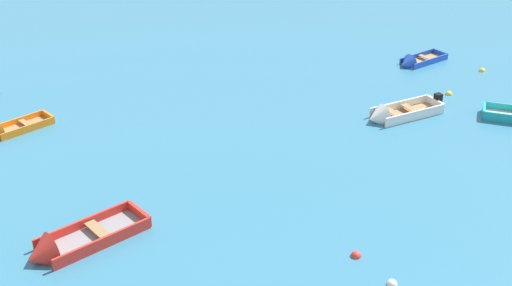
% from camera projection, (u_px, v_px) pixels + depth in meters
% --- Properties ---
extents(rowboat_blue_midfield_left, '(3.37, 2.37, 1.01)m').
position_uv_depth(rowboat_blue_midfield_left, '(414.00, 62.00, 38.40)').
color(rowboat_blue_midfield_left, '#99754C').
rests_on(rowboat_blue_midfield_left, ground_plane).
extents(rowboat_orange_far_right, '(3.06, 2.52, 0.99)m').
position_uv_depth(rowboat_orange_far_right, '(7.00, 131.00, 30.91)').
color(rowboat_orange_far_right, '#99754C').
rests_on(rowboat_orange_far_right, ground_plane).
extents(rowboat_white_foreground_center, '(4.24, 2.35, 1.18)m').
position_uv_depth(rowboat_white_foreground_center, '(392.00, 115.00, 32.25)').
color(rowboat_white_foreground_center, '#99754C').
rests_on(rowboat_white_foreground_center, ground_plane).
extents(rowboat_red_near_left, '(4.45, 3.45, 1.37)m').
position_uv_depth(rowboat_red_near_left, '(62.00, 248.00, 23.12)').
color(rowboat_red_near_left, gray).
rests_on(rowboat_red_near_left, ground_plane).
extents(mooring_buoy_central, '(0.34, 0.34, 0.34)m').
position_uv_depth(mooring_buoy_central, '(392.00, 284.00, 21.75)').
color(mooring_buoy_central, silver).
rests_on(mooring_buoy_central, ground_plane).
extents(mooring_buoy_far_field, '(0.36, 0.36, 0.36)m').
position_uv_depth(mooring_buoy_far_field, '(356.00, 256.00, 23.03)').
color(mooring_buoy_far_field, red).
rests_on(mooring_buoy_far_field, ground_plane).
extents(mooring_buoy_between_boats_left, '(0.35, 0.35, 0.35)m').
position_uv_depth(mooring_buoy_between_boats_left, '(449.00, 94.00, 34.87)').
color(mooring_buoy_between_boats_left, yellow).
rests_on(mooring_buoy_between_boats_left, ground_plane).
extents(mooring_buoy_trailing, '(0.34, 0.34, 0.34)m').
position_uv_depth(mooring_buoy_trailing, '(482.00, 71.00, 37.67)').
color(mooring_buoy_trailing, yellow).
rests_on(mooring_buoy_trailing, ground_plane).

